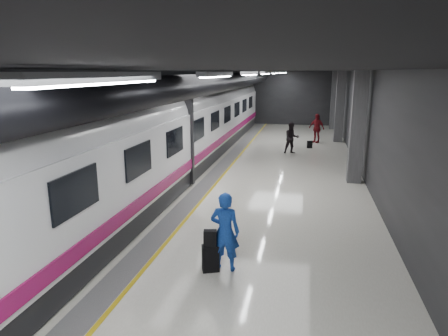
# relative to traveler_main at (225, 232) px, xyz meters

# --- Properties ---
(ground) EXTENTS (40.00, 40.00, 0.00)m
(ground) POSITION_rel_traveler_main_xyz_m (-0.87, 6.44, -0.93)
(ground) COLOR silver
(ground) RESTS_ON ground
(platform_hall) EXTENTS (10.02, 40.02, 4.51)m
(platform_hall) POSITION_rel_traveler_main_xyz_m (-1.16, 7.40, 2.61)
(platform_hall) COLOR black
(platform_hall) RESTS_ON ground
(train) EXTENTS (3.05, 38.00, 4.05)m
(train) POSITION_rel_traveler_main_xyz_m (-4.12, 6.44, 1.14)
(train) COLOR black
(train) RESTS_ON ground
(traveler_main) EXTENTS (0.68, 0.46, 1.85)m
(traveler_main) POSITION_rel_traveler_main_xyz_m (0.00, 0.00, 0.00)
(traveler_main) COLOR blue
(traveler_main) RESTS_ON ground
(suitcase_main) EXTENTS (0.44, 0.37, 0.62)m
(suitcase_main) POSITION_rel_traveler_main_xyz_m (-0.30, -0.15, -0.62)
(suitcase_main) COLOR black
(suitcase_main) RESTS_ON ground
(shoulder_bag) EXTENTS (0.31, 0.19, 0.38)m
(shoulder_bag) POSITION_rel_traveler_main_xyz_m (-0.30, -0.18, -0.11)
(shoulder_bag) COLOR black
(shoulder_bag) RESTS_ON suitcase_main
(traveler_far_a) EXTENTS (1.01, 0.89, 1.73)m
(traveler_far_a) POSITION_rel_traveler_main_xyz_m (0.88, 13.85, -0.06)
(traveler_far_a) COLOR black
(traveler_far_a) RESTS_ON ground
(traveler_far_b) EXTENTS (1.15, 0.97, 1.84)m
(traveler_far_b) POSITION_rel_traveler_main_xyz_m (2.28, 17.73, -0.00)
(traveler_far_b) COLOR maroon
(traveler_far_b) RESTS_ON ground
(suitcase_far) EXTENTS (0.33, 0.26, 0.44)m
(suitcase_far) POSITION_rel_traveler_main_xyz_m (1.89, 15.69, -0.71)
(suitcase_far) COLOR black
(suitcase_far) RESTS_ON ground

